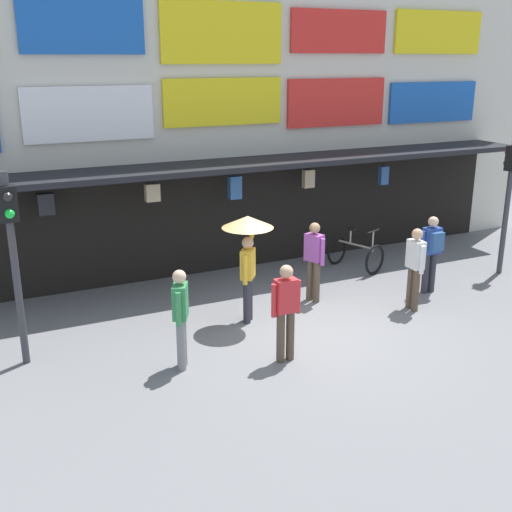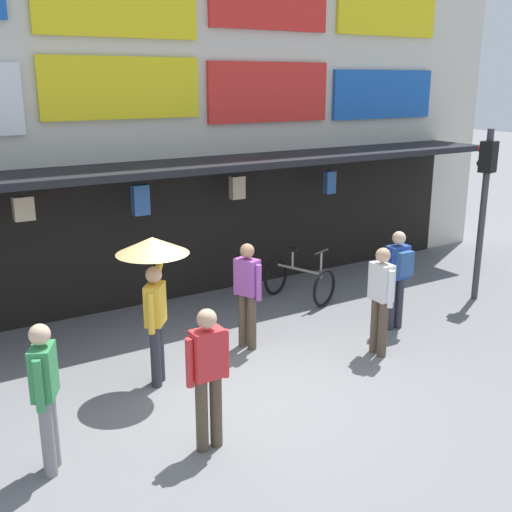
% 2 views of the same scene
% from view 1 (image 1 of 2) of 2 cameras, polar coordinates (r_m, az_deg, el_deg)
% --- Properties ---
extents(ground_plane, '(80.00, 80.00, 0.00)m').
position_cam_1_polar(ground_plane, '(11.78, 4.84, -6.76)').
color(ground_plane, slate).
extents(shopfront, '(18.00, 2.60, 8.00)m').
position_cam_1_polar(shopfront, '(14.87, -3.92, 14.15)').
color(shopfront, beige).
rests_on(shopfront, ground).
extents(traffic_light_near, '(0.29, 0.33, 3.20)m').
position_cam_1_polar(traffic_light_near, '(10.51, -21.28, 1.45)').
color(traffic_light_near, '#38383D').
rests_on(traffic_light_near, ground).
extents(traffic_light_far, '(0.33, 0.35, 3.20)m').
position_cam_1_polar(traffic_light_far, '(15.36, 22.01, 6.17)').
color(traffic_light_far, '#38383D').
rests_on(traffic_light_far, ground).
extents(bicycle_parked, '(1.07, 1.34, 1.05)m').
position_cam_1_polar(bicycle_parked, '(15.11, 9.03, 0.23)').
color(bicycle_parked, black).
rests_on(bicycle_parked, ground).
extents(pedestrian_in_blue, '(0.33, 0.50, 1.68)m').
position_cam_1_polar(pedestrian_in_blue, '(12.86, 5.27, -0.13)').
color(pedestrian_in_blue, brown).
rests_on(pedestrian_in_blue, ground).
extents(pedestrian_in_green, '(0.24, 0.53, 1.68)m').
position_cam_1_polar(pedestrian_in_green, '(12.76, 14.22, -0.76)').
color(pedestrian_in_green, brown).
rests_on(pedestrian_in_green, ground).
extents(pedestrian_in_purple, '(0.53, 0.36, 1.68)m').
position_cam_1_polar(pedestrian_in_purple, '(13.77, 15.65, 0.63)').
color(pedestrian_in_purple, '#2D2D38').
rests_on(pedestrian_in_purple, ground).
extents(pedestrian_in_red, '(0.53, 0.23, 1.68)m').
position_cam_1_polar(pedestrian_in_red, '(10.28, 2.72, -4.71)').
color(pedestrian_in_red, brown).
rests_on(pedestrian_in_red, ground).
extents(pedestrian_with_umbrella, '(0.96, 0.96, 2.08)m').
position_cam_1_polar(pedestrian_with_umbrella, '(11.60, -0.76, 1.55)').
color(pedestrian_with_umbrella, '#2D2D38').
rests_on(pedestrian_with_umbrella, ground).
extents(pedestrian_in_yellow, '(0.36, 0.48, 1.68)m').
position_cam_1_polar(pedestrian_in_yellow, '(10.12, -6.85, -5.20)').
color(pedestrian_in_yellow, gray).
rests_on(pedestrian_in_yellow, ground).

